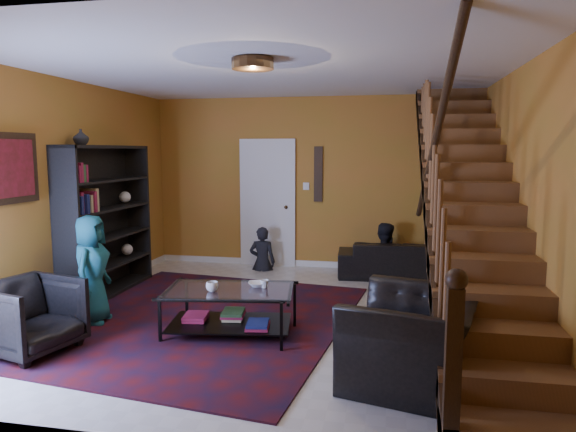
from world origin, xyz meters
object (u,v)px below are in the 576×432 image
sofa (401,259)px  coffee_table (230,308)px  bookshelf (107,223)px  armchair_left (30,317)px  armchair_right (412,339)px

sofa → coffee_table: bearing=54.4°
bookshelf → armchair_left: bookshelf is taller
bookshelf → armchair_left: bearing=-80.0°
armchair_left → coffee_table: 1.91m
armchair_left → coffee_table: (1.73, 0.82, -0.07)m
sofa → armchair_left: bearing=42.8°
bookshelf → armchair_left: 2.14m
armchair_right → coffee_table: 1.98m
armchair_left → coffee_table: bearing=-50.2°
sofa → coffee_table: sofa is taller
armchair_right → bookshelf: bearing=-103.0°
armchair_right → coffee_table: size_ratio=0.82×
armchair_left → armchair_right: (3.55, 0.05, 0.02)m
sofa → coffee_table: 3.43m
sofa → armchair_right: (0.00, -3.67, 0.09)m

